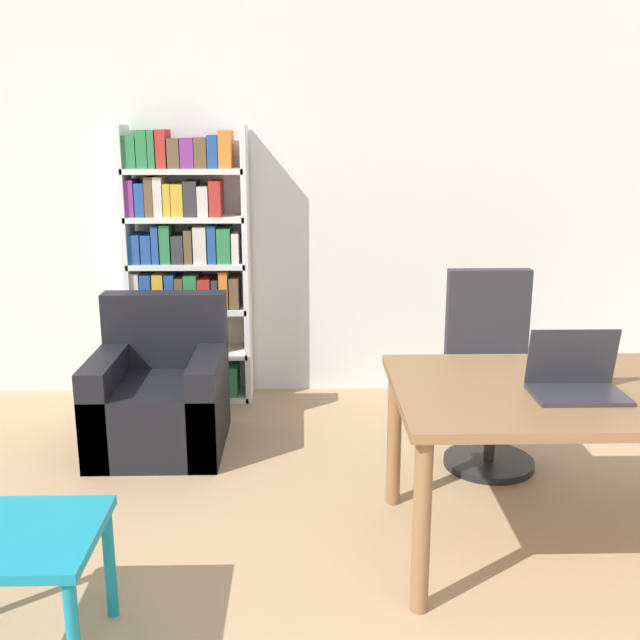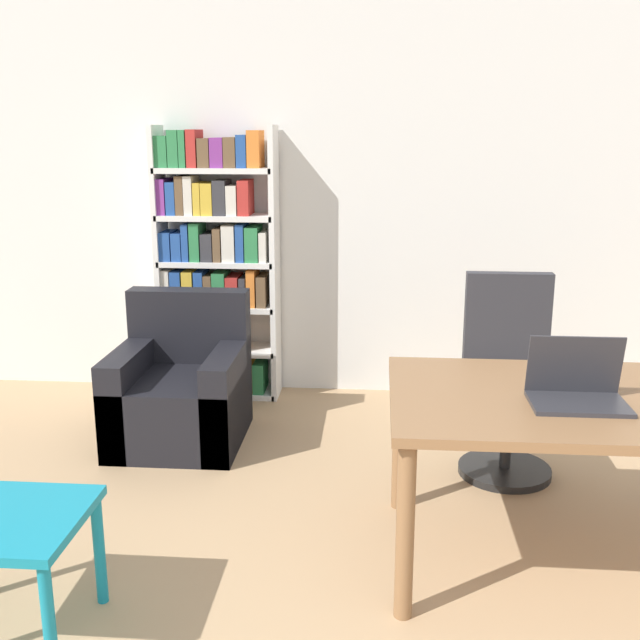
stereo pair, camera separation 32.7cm
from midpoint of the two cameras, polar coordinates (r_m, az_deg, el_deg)
wall_back at (r=5.19m, az=8.53°, el=8.94°), size 8.00×0.06×2.70m
desk at (r=3.33m, az=21.35°, el=-6.98°), size 1.50×0.99×0.76m
laptop at (r=3.20m, az=21.80°, el=-4.97°), size 0.37×0.25×0.26m
office_chair at (r=4.20m, az=16.27°, el=-4.76°), size 0.50×0.50×1.07m
side_table_blue at (r=2.93m, az=-19.87°, el=-15.28°), size 0.56×0.52×0.49m
armchair at (r=4.53m, az=-8.53°, el=-5.60°), size 0.74×0.77×0.87m
bookshelf at (r=5.14m, az=-6.28°, el=3.96°), size 0.82×0.28×1.85m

